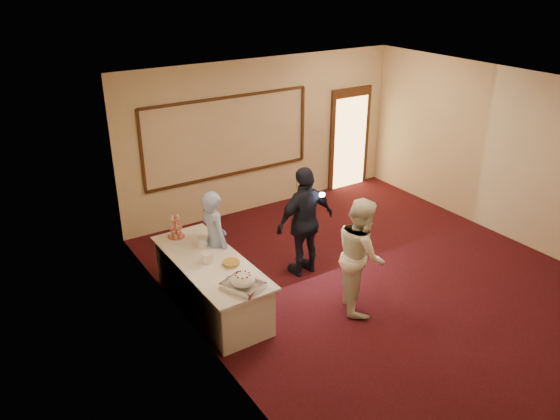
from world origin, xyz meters
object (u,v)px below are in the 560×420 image
(plate_stack_a, at_px, (208,257))
(guest, at_px, (305,222))
(cupcake_stand, at_px, (176,228))
(woman, at_px, (361,255))
(plate_stack_b, at_px, (202,242))
(buffet_table, at_px, (211,284))
(pavlova_tray, at_px, (243,282))
(man, at_px, (215,241))
(tart, at_px, (231,263))

(plate_stack_a, height_order, guest, guest)
(cupcake_stand, height_order, plate_stack_a, cupcake_stand)
(woman, relative_size, guest, 0.94)
(plate_stack_b, height_order, guest, guest)
(buffet_table, xyz_separation_m, pavlova_tray, (0.05, -0.87, 0.47))
(plate_stack_a, distance_m, plate_stack_b, 0.47)
(cupcake_stand, height_order, woman, woman)
(plate_stack_a, height_order, man, man)
(cupcake_stand, bearing_deg, guest, -25.18)
(man, relative_size, woman, 0.95)
(cupcake_stand, distance_m, guest, 2.00)
(plate_stack_b, bearing_deg, plate_stack_a, -106.14)
(buffet_table, distance_m, man, 0.67)
(pavlova_tray, distance_m, tart, 0.62)
(plate_stack_b, distance_m, man, 0.20)
(tart, bearing_deg, guest, 13.54)
(plate_stack_a, height_order, tart, plate_stack_a)
(plate_stack_a, height_order, plate_stack_b, plate_stack_a)
(plate_stack_a, bearing_deg, buffet_table, 19.00)
(man, distance_m, guest, 1.46)
(plate_stack_a, xyz_separation_m, woman, (1.85, -1.11, 0.01))
(woman, bearing_deg, buffet_table, 85.28)
(pavlova_tray, relative_size, man, 0.37)
(guest, bearing_deg, cupcake_stand, -28.32)
(plate_stack_b, bearing_deg, cupcake_stand, 111.66)
(cupcake_stand, bearing_deg, plate_stack_a, -85.87)
(woman, bearing_deg, man, 71.50)
(plate_stack_a, xyz_separation_m, tart, (0.24, -0.26, -0.05))
(man, bearing_deg, buffet_table, 143.39)
(man, bearing_deg, cupcake_stand, 34.55)
(buffet_table, height_order, man, man)
(woman, bearing_deg, tart, 89.16)
(plate_stack_a, xyz_separation_m, man, (0.33, 0.44, -0.03))
(cupcake_stand, distance_m, man, 0.66)
(cupcake_stand, relative_size, plate_stack_b, 2.32)
(buffet_table, height_order, plate_stack_b, plate_stack_b)
(plate_stack_a, relative_size, man, 0.11)
(tart, relative_size, man, 0.17)
(pavlova_tray, relative_size, woman, 0.35)
(cupcake_stand, relative_size, tart, 1.38)
(pavlova_tray, relative_size, plate_stack_b, 3.56)
(plate_stack_a, bearing_deg, cupcake_stand, 94.13)
(buffet_table, xyz_separation_m, cupcake_stand, (-0.11, 0.95, 0.52))
(pavlova_tray, xyz_separation_m, cupcake_stand, (-0.16, 1.82, 0.05))
(pavlova_tray, relative_size, guest, 0.33)
(cupcake_stand, xyz_separation_m, plate_stack_b, (0.20, -0.51, -0.07))
(plate_stack_b, xyz_separation_m, man, (0.19, -0.01, -0.03))
(buffet_table, distance_m, tart, 0.53)
(buffet_table, relative_size, man, 1.43)
(tart, height_order, woman, woman)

